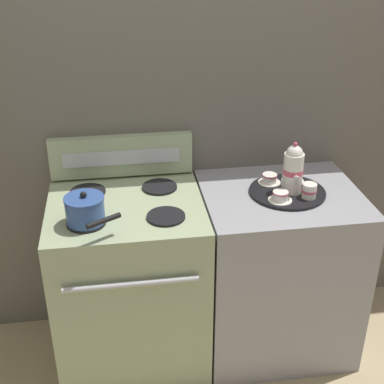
{
  "coord_description": "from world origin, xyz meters",
  "views": [
    {
      "loc": [
        -0.4,
        -2.14,
        2.06
      ],
      "look_at": [
        -0.08,
        -0.07,
        0.96
      ],
      "focal_mm": 50.0,
      "sensor_mm": 36.0,
      "label": 1
    }
  ],
  "objects_px": {
    "serving_tray": "(287,192)",
    "creamer_jug": "(309,191)",
    "teacup_front": "(280,196)",
    "teapot": "(293,169)",
    "teacup_right": "(270,179)",
    "saucepan": "(85,210)",
    "stove": "(130,283)",
    "teacup_left": "(293,177)"
  },
  "relations": [
    {
      "from": "stove",
      "to": "teacup_front",
      "type": "xyz_separation_m",
      "value": [
        0.7,
        -0.09,
        0.48
      ]
    },
    {
      "from": "serving_tray",
      "to": "creamer_jug",
      "type": "bearing_deg",
      "value": -46.15
    },
    {
      "from": "creamer_jug",
      "to": "teacup_left",
      "type": "bearing_deg",
      "value": 96.78
    },
    {
      "from": "teapot",
      "to": "teacup_right",
      "type": "height_order",
      "value": "teapot"
    },
    {
      "from": "teacup_left",
      "to": "teacup_front",
      "type": "bearing_deg",
      "value": -123.07
    },
    {
      "from": "creamer_jug",
      "to": "teacup_front",
      "type": "bearing_deg",
      "value": -175.15
    },
    {
      "from": "creamer_jug",
      "to": "serving_tray",
      "type": "bearing_deg",
      "value": 133.85
    },
    {
      "from": "stove",
      "to": "teapot",
      "type": "relative_size",
      "value": 3.59
    },
    {
      "from": "teapot",
      "to": "teacup_left",
      "type": "relative_size",
      "value": 2.3
    },
    {
      "from": "serving_tray",
      "to": "teacup_front",
      "type": "relative_size",
      "value": 3.31
    },
    {
      "from": "serving_tray",
      "to": "creamer_jug",
      "type": "xyz_separation_m",
      "value": [
        0.08,
        -0.08,
        0.04
      ]
    },
    {
      "from": "teapot",
      "to": "teacup_front",
      "type": "xyz_separation_m",
      "value": [
        -0.08,
        -0.08,
        -0.09
      ]
    },
    {
      "from": "teacup_right",
      "to": "teacup_front",
      "type": "bearing_deg",
      "value": -90.49
    },
    {
      "from": "saucepan",
      "to": "teacup_left",
      "type": "bearing_deg",
      "value": 13.46
    },
    {
      "from": "teapot",
      "to": "creamer_jug",
      "type": "relative_size",
      "value": 3.62
    },
    {
      "from": "saucepan",
      "to": "teapot",
      "type": "xyz_separation_m",
      "value": [
        0.94,
        0.13,
        0.06
      ]
    },
    {
      "from": "teapot",
      "to": "teacup_left",
      "type": "height_order",
      "value": "teapot"
    },
    {
      "from": "teacup_left",
      "to": "stove",
      "type": "bearing_deg",
      "value": -173.69
    },
    {
      "from": "teacup_front",
      "to": "teapot",
      "type": "bearing_deg",
      "value": 45.65
    },
    {
      "from": "serving_tray",
      "to": "teacup_right",
      "type": "bearing_deg",
      "value": 124.07
    },
    {
      "from": "stove",
      "to": "teacup_right",
      "type": "xyz_separation_m",
      "value": [
        0.7,
        0.09,
        0.48
      ]
    },
    {
      "from": "teapot",
      "to": "creamer_jug",
      "type": "xyz_separation_m",
      "value": [
        0.06,
        -0.07,
        -0.08
      ]
    },
    {
      "from": "teacup_right",
      "to": "teacup_front",
      "type": "height_order",
      "value": "same"
    },
    {
      "from": "serving_tray",
      "to": "teacup_right",
      "type": "height_order",
      "value": "teacup_right"
    },
    {
      "from": "stove",
      "to": "teacup_right",
      "type": "distance_m",
      "value": 0.85
    },
    {
      "from": "teapot",
      "to": "teacup_front",
      "type": "bearing_deg",
      "value": -134.35
    },
    {
      "from": "creamer_jug",
      "to": "saucepan",
      "type": "bearing_deg",
      "value": -176.32
    },
    {
      "from": "teapot",
      "to": "creamer_jug",
      "type": "height_order",
      "value": "teapot"
    },
    {
      "from": "stove",
      "to": "creamer_jug",
      "type": "distance_m",
      "value": 0.97
    },
    {
      "from": "stove",
      "to": "serving_tray",
      "type": "bearing_deg",
      "value": -0.18
    },
    {
      "from": "teacup_front",
      "to": "teacup_right",
      "type": "bearing_deg",
      "value": 89.51
    },
    {
      "from": "creamer_jug",
      "to": "teacup_right",
      "type": "bearing_deg",
      "value": 128.89
    },
    {
      "from": "teacup_front",
      "to": "creamer_jug",
      "type": "xyz_separation_m",
      "value": [
        0.14,
        0.01,
        0.01
      ]
    },
    {
      "from": "stove",
      "to": "teapot",
      "type": "xyz_separation_m",
      "value": [
        0.78,
        -0.01,
        0.57
      ]
    },
    {
      "from": "teapot",
      "to": "saucepan",
      "type": "bearing_deg",
      "value": -172.01
    },
    {
      "from": "teapot",
      "to": "stove",
      "type": "bearing_deg",
      "value": 179.03
    },
    {
      "from": "stove",
      "to": "serving_tray",
      "type": "relative_size",
      "value": 2.49
    },
    {
      "from": "stove",
      "to": "creamer_jug",
      "type": "xyz_separation_m",
      "value": [
        0.84,
        -0.08,
        0.49
      ]
    },
    {
      "from": "saucepan",
      "to": "creamer_jug",
      "type": "height_order",
      "value": "saucepan"
    },
    {
      "from": "saucepan",
      "to": "teacup_left",
      "type": "xyz_separation_m",
      "value": [
        0.99,
        0.24,
        -0.03
      ]
    },
    {
      "from": "teapot",
      "to": "teacup_front",
      "type": "distance_m",
      "value": 0.15
    },
    {
      "from": "teacup_right",
      "to": "creamer_jug",
      "type": "relative_size",
      "value": 1.57
    }
  ]
}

